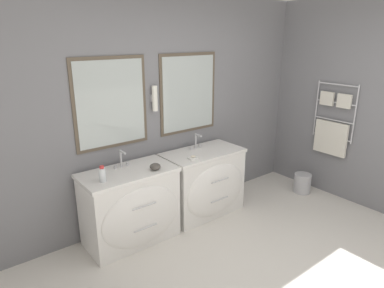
{
  "coord_description": "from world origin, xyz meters",
  "views": [
    {
      "loc": [
        -2.19,
        -1.29,
        2.16
      ],
      "look_at": [
        -0.09,
        1.39,
        1.06
      ],
      "focal_mm": 32.0,
      "sensor_mm": 36.0,
      "label": 1
    }
  ],
  "objects_px": {
    "toiletry_bottle": "(102,174)",
    "waste_bin": "(302,183)",
    "vanity_left": "(132,207)",
    "amenity_bowl": "(155,167)",
    "vanity_right": "(204,182)"
  },
  "relations": [
    {
      "from": "toiletry_bottle",
      "to": "waste_bin",
      "type": "relative_size",
      "value": 0.58
    },
    {
      "from": "vanity_left",
      "to": "toiletry_bottle",
      "type": "distance_m",
      "value": 0.57
    },
    {
      "from": "vanity_left",
      "to": "waste_bin",
      "type": "bearing_deg",
      "value": -9.39
    },
    {
      "from": "amenity_bowl",
      "to": "vanity_right",
      "type": "bearing_deg",
      "value": 8.29
    },
    {
      "from": "amenity_bowl",
      "to": "toiletry_bottle",
      "type": "bearing_deg",
      "value": 173.99
    },
    {
      "from": "vanity_right",
      "to": "amenity_bowl",
      "type": "distance_m",
      "value": 0.89
    },
    {
      "from": "vanity_left",
      "to": "vanity_right",
      "type": "height_order",
      "value": "same"
    },
    {
      "from": "vanity_right",
      "to": "toiletry_bottle",
      "type": "xyz_separation_m",
      "value": [
        -1.32,
        -0.05,
        0.47
      ]
    },
    {
      "from": "amenity_bowl",
      "to": "waste_bin",
      "type": "height_order",
      "value": "amenity_bowl"
    },
    {
      "from": "toiletry_bottle",
      "to": "waste_bin",
      "type": "xyz_separation_m",
      "value": [
        2.8,
        -0.36,
        -0.74
      ]
    },
    {
      "from": "vanity_left",
      "to": "amenity_bowl",
      "type": "xyz_separation_m",
      "value": [
        0.24,
        -0.11,
        0.43
      ]
    },
    {
      "from": "vanity_left",
      "to": "waste_bin",
      "type": "relative_size",
      "value": 3.62
    },
    {
      "from": "vanity_right",
      "to": "waste_bin",
      "type": "bearing_deg",
      "value": -15.56
    },
    {
      "from": "toiletry_bottle",
      "to": "amenity_bowl",
      "type": "bearing_deg",
      "value": -6.01
    },
    {
      "from": "vanity_right",
      "to": "amenity_bowl",
      "type": "height_order",
      "value": "amenity_bowl"
    }
  ]
}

